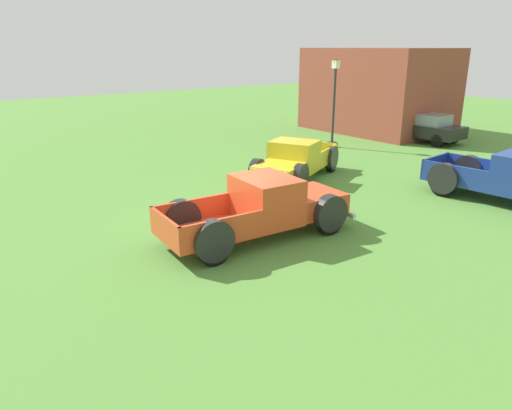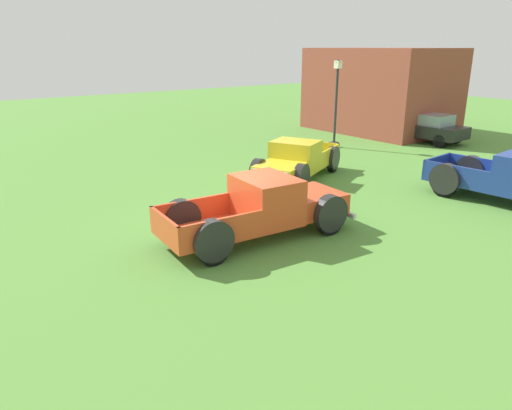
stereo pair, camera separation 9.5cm
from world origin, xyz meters
name	(u,v)px [view 2 (the right image)]	position (x,y,z in m)	size (l,w,h in m)	color
ground_plane	(236,228)	(0.00, 0.00, 0.00)	(80.00, 80.00, 0.00)	#548C38
pickup_truck_foreground	(268,207)	(0.87, 0.43, 0.76)	(2.43, 5.37, 1.60)	#D14723
pickup_truck_behind_right	(294,162)	(-2.71, 4.53, 0.72)	(3.66, 5.21, 1.51)	yellow
sedan_distant_a	(423,127)	(-4.49, 15.20, 0.78)	(4.52, 2.03, 1.48)	black
lamp_post_near	(336,102)	(-6.28, 10.37, 2.22)	(0.36, 0.36, 4.23)	#2D2D33
brick_pavilion	(381,90)	(-8.21, 16.14, 2.36)	(7.69, 5.62, 4.72)	brown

